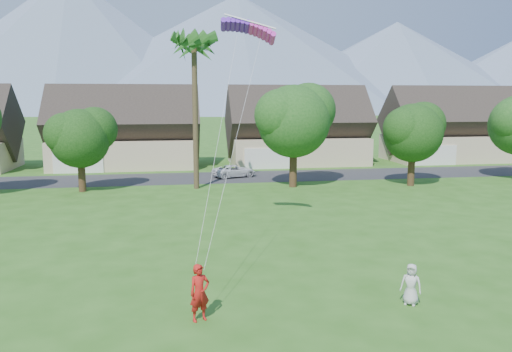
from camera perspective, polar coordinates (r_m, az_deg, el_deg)
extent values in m
cube|color=#2D2D30|center=(46.80, -4.63, -0.17)|extent=(90.00, 7.00, 0.01)
imported|color=red|center=(16.92, -6.46, -13.11)|extent=(0.82, 0.69, 1.92)
imported|color=beige|center=(18.94, 17.30, -11.73)|extent=(0.87, 0.82, 1.50)
imported|color=silver|center=(46.88, -2.49, 0.57)|extent=(4.52, 3.17, 1.15)
cone|color=slate|center=(278.32, -20.29, 13.96)|extent=(190.00, 190.00, 70.00)
cone|color=slate|center=(275.19, -2.08, 13.71)|extent=(240.00, 240.00, 62.00)
cone|color=slate|center=(299.35, 15.68, 11.85)|extent=(200.00, 200.00, 50.00)
cube|color=beige|center=(55.67, -14.67, 2.55)|extent=(15.00, 8.00, 3.00)
cube|color=#382D28|center=(55.43, -14.80, 5.93)|extent=(15.75, 8.15, 8.15)
cube|color=silver|center=(52.31, -19.65, 1.50)|extent=(4.80, 0.12, 2.20)
cube|color=beige|center=(57.03, 4.72, 2.95)|extent=(15.00, 8.00, 3.00)
cube|color=#382D28|center=(56.79, 4.76, 6.25)|extent=(15.75, 8.15, 8.15)
cube|color=silver|center=(52.25, 1.29, 2.00)|extent=(4.80, 0.12, 2.20)
cube|color=beige|center=(64.24, 21.44, 3.02)|extent=(15.00, 8.00, 3.00)
cube|color=#382D28|center=(64.03, 21.60, 5.95)|extent=(15.75, 8.15, 8.15)
cube|color=silver|center=(58.70, 19.87, 2.23)|extent=(4.80, 0.12, 2.20)
cylinder|color=#47301C|center=(41.74, -19.27, -0.22)|extent=(0.56, 0.56, 2.18)
sphere|color=#214916|center=(41.40, -19.49, 4.06)|extent=(4.62, 4.62, 4.62)
cylinder|color=#47301C|center=(41.63, 4.26, 0.67)|extent=(0.62, 0.62, 2.82)
sphere|color=#214916|center=(41.26, 4.32, 6.25)|extent=(5.98, 5.98, 5.98)
cylinder|color=#47301C|center=(44.13, 17.30, 0.42)|extent=(0.58, 0.58, 2.30)
sphere|color=#214916|center=(43.79, 17.50, 4.71)|extent=(4.90, 4.90, 4.90)
cylinder|color=#4C3D26|center=(40.65, -6.96, 6.94)|extent=(0.44, 0.44, 12.00)
sphere|color=#286021|center=(40.94, -7.12, 15.78)|extent=(3.00, 3.00, 3.00)
cube|color=#601BCB|center=(25.32, -2.36, 16.65)|extent=(1.50, 1.22, 0.50)
cube|color=#E02ABB|center=(25.52, 0.77, 16.60)|extent=(1.50, 1.22, 0.50)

